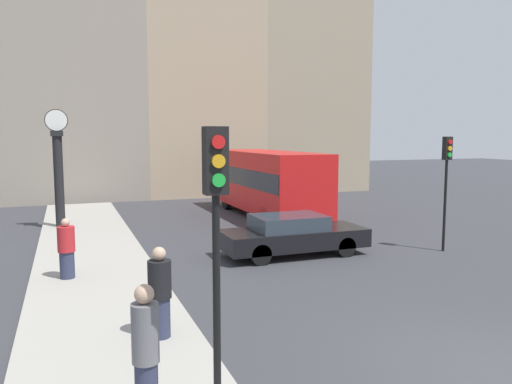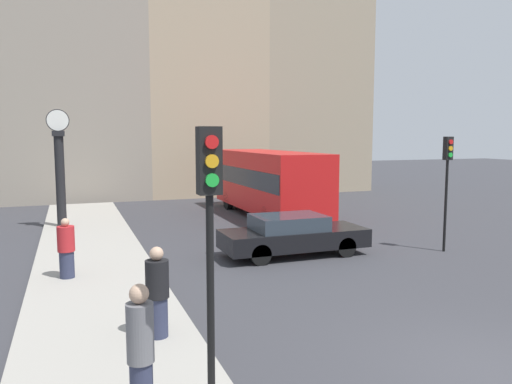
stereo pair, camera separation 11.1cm
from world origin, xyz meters
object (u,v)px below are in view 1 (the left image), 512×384
Objects in this scene: traffic_light_far at (447,170)px; pedestrian_grey_jacket at (146,354)px; street_clock at (58,171)px; sedan_car at (292,235)px; pedestrian_black_jacket at (160,293)px; bus_distant at (267,180)px; traffic_light_near at (216,223)px; pedestrian_red_top at (66,249)px.

pedestrian_grey_jacket is at bearing -147.74° from traffic_light_far.
street_clock reaches higher than pedestrian_grey_jacket.
pedestrian_black_jacket is at bearing -134.06° from sedan_car.
bus_distant is 2.34× the size of traffic_light_near.
sedan_car is 1.23× the size of traffic_light_far.
street_clock is at bearing -178.71° from bus_distant.
pedestrian_red_top is (-0.93, 7.43, -0.17)m from pedestrian_grey_jacket.
pedestrian_grey_jacket is (1.14, -15.51, -1.34)m from street_clock.
pedestrian_grey_jacket reaches higher than sedan_car.
pedestrian_grey_jacket is (-10.80, -6.82, -1.66)m from traffic_light_far.
traffic_light_far is at bearing 37.13° from traffic_light_near.
pedestrian_red_top is at bearing 108.61° from pedestrian_black_jacket.
traffic_light_far reaches higher than sedan_car.
street_clock reaches higher than pedestrian_red_top.
bus_distant is at bearing 42.65° from pedestrian_red_top.
sedan_car is 2.76× the size of pedestrian_black_jacket.
street_clock is (-6.99, 7.43, 1.73)m from sedan_car.
traffic_light_near is 0.80× the size of street_clock.
bus_distant is at bearing 60.30° from pedestrian_black_jacket.
pedestrian_red_top is at bearing -174.54° from sedan_car.
pedestrian_black_jacket is at bearing -158.00° from traffic_light_far.
pedestrian_grey_jacket is (-8.07, -15.72, -0.69)m from bus_distant.
pedestrian_red_top is (-1.63, 8.25, -1.95)m from traffic_light_near.
traffic_light_far reaches higher than pedestrian_red_top.
traffic_light_far is (4.96, -1.26, 2.04)m from sedan_car.
pedestrian_grey_jacket is at bearing -103.63° from pedestrian_black_jacket.
sedan_car is at bearing -106.26° from bus_distant.
street_clock reaches higher than traffic_light_near.
pedestrian_red_top is (-6.77, -0.65, 0.22)m from sedan_car.
traffic_light_far is 11.08m from pedestrian_black_jacket.
street_clock is (-11.94, 8.69, -0.32)m from traffic_light_far.
traffic_light_near is 2.09m from pedestrian_grey_jacket.
traffic_light_far is (2.73, -8.90, 0.97)m from bus_distant.
pedestrian_black_jacket is at bearing 76.37° from pedestrian_grey_jacket.
sedan_car is 8.03m from bus_distant.
traffic_light_near is (-7.37, -16.54, 1.10)m from bus_distant.
traffic_light_near is 1.00× the size of traffic_light_far.
pedestrian_grey_jacket is at bearing -117.18° from bus_distant.
pedestrian_red_top is at bearing -137.35° from bus_distant.
street_clock is at bearing 91.53° from pedestrian_red_top.
traffic_light_far is (10.09, 7.64, -0.13)m from traffic_light_near.
traffic_light_far is 2.24× the size of pedestrian_black_jacket.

